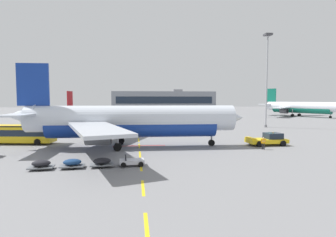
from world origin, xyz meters
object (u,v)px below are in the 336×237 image
baggage_train (88,163)px  ground_crew_worker (263,142)px  airliner_foreground (129,121)px  apron_light_mast_far (267,69)px  airliner_mid_left (53,114)px  airliner_far_center (299,107)px  apron_shuttle_bus (16,133)px  pushback_tug (268,139)px

baggage_train → ground_crew_worker: 24.29m
airliner_foreground → ground_crew_worker: 19.66m
ground_crew_worker → apron_light_mast_far: (15.08, 29.48, 13.74)m
baggage_train → apron_light_mast_far: bearing=44.3°
ground_crew_worker → apron_light_mast_far: 35.86m
airliner_mid_left → airliner_far_center: size_ratio=0.84×
apron_shuttle_bus → ground_crew_worker: size_ratio=7.07×
airliner_mid_left → apron_light_mast_far: 57.72m
apron_shuttle_bus → apron_light_mast_far: 57.27m
airliner_far_center → pushback_tug: bearing=-125.6°
pushback_tug → airliner_mid_left: 56.91m
pushback_tug → ground_crew_worker: size_ratio=3.52×
airliner_foreground → baggage_train: airliner_foreground is taller
ground_crew_worker → apron_light_mast_far: size_ratio=0.07×
airliner_foreground → apron_light_mast_far: apron_light_mast_far is taller
ground_crew_worker → baggage_train: bearing=-161.5°
airliner_foreground → ground_crew_worker: airliner_foreground is taller
pushback_tug → apron_light_mast_far: bearing=64.1°
apron_shuttle_bus → apron_light_mast_far: bearing=21.0°
airliner_foreground → airliner_far_center: bearing=43.5°
airliner_far_center → apron_shuttle_bus: (-86.37, -59.45, -2.13)m
airliner_foreground → apron_shuttle_bus: (-17.97, 5.46, -2.20)m
apron_light_mast_far → ground_crew_worker: bearing=-117.1°
airliner_foreground → baggage_train: 12.85m
apron_shuttle_bus → airliner_mid_left: bearing=96.0°
pushback_tug → airliner_far_center: airliner_far_center is taller
airliner_far_center → apron_shuttle_bus: size_ratio=2.64×
apron_light_mast_far → airliner_foreground: bearing=-143.2°
pushback_tug → airliner_foreground: bearing=178.3°
baggage_train → ground_crew_worker: bearing=18.5°
pushback_tug → ground_crew_worker: bearing=-125.3°
airliner_mid_left → ground_crew_worker: bearing=-45.5°
pushback_tug → baggage_train: bearing=-156.4°
airliner_foreground → airliner_far_center: size_ratio=1.07×
airliner_foreground → pushback_tug: size_ratio=5.68×
pushback_tug → ground_crew_worker: pushback_tug is taller
airliner_mid_left → pushback_tug: bearing=-41.4°
apron_shuttle_bus → baggage_train: size_ratio=1.05×
pushback_tug → apron_light_mast_far: size_ratio=0.26×
airliner_mid_left → baggage_train: bearing=-70.5°
apron_light_mast_far → pushback_tug: bearing=-115.9°
pushback_tug → apron_shuttle_bus: (-39.38, 6.09, 0.85)m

